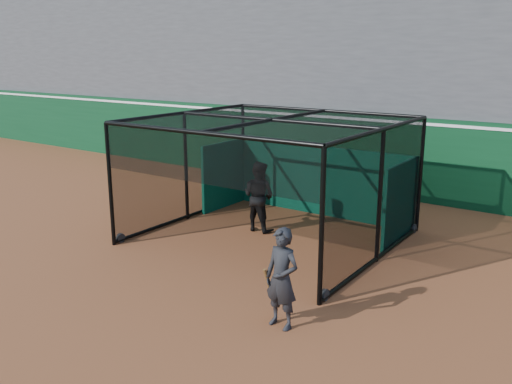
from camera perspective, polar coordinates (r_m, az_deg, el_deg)
The scene contains 6 objects.
ground at distance 11.35m, azimuth -10.01°, elevation -8.21°, with size 120.00×120.00×0.00m, color brown.
outfield_wall at distance 17.78m, azimuth 9.50°, elevation 4.34°, with size 50.00×0.50×2.50m.
grandstand at distance 21.00m, azimuth 14.50°, elevation 14.34°, with size 50.00×7.85×8.95m.
batting_cage at distance 12.78m, azimuth 1.67°, elevation 1.25°, with size 5.50×5.17×2.84m.
batter at distance 13.45m, azimuth 0.29°, elevation -0.45°, with size 0.86×0.67×1.76m, color black.
on_deck_player at distance 8.75m, azimuth 2.72°, elevation -9.10°, with size 0.64×0.45×1.67m.
Camera 1 is at (7.52, -7.33, 4.31)m, focal length 38.00 mm.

